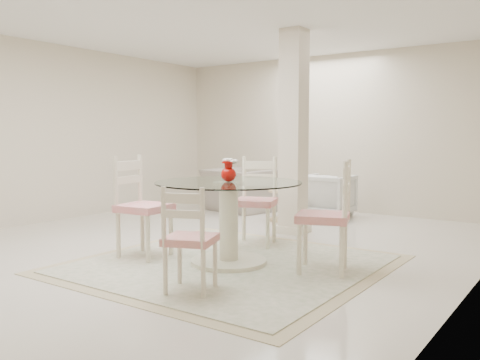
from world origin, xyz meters
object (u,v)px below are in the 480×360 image
Objects in this scene: dining_chair_south at (188,232)px; armchair_white at (328,195)px; dining_table at (229,223)px; recliner_taupe at (240,190)px; dining_chair_east at (331,208)px; dining_chair_north at (257,194)px; dining_chair_west at (139,199)px; side_table at (283,207)px; column at (294,132)px; red_vase at (229,171)px.

armchair_white is at bearing -100.58° from dining_chair_south.
armchair_white is at bearing 98.42° from dining_table.
recliner_taupe is (-2.04, 3.12, -0.07)m from dining_table.
dining_chair_north is (-1.28, 0.68, -0.01)m from dining_chair_east.
dining_chair_south is at bearing -124.61° from dining_chair_west.
dining_chair_west is (-1.97, -0.58, 0.01)m from dining_chair_east.
dining_chair_west is 3.70m from armchair_white.
side_table is (-0.40, -0.73, -0.13)m from armchair_white.
side_table is (-0.90, 2.64, -0.21)m from dining_table.
column is 2.32× the size of dining_chair_north.
dining_chair_south is 0.89× the size of recliner_taupe.
column is at bearing 70.66° from dining_chair_north.
dining_chair_north is 2.44× the size of side_table.
red_vase is at bearing -93.97° from dining_chair_south.
dining_table is 1.04m from dining_chair_north.
recliner_taupe is at bearing -81.21° from dining_chair_south.
dining_chair_north is (0.01, -0.91, -0.74)m from column.
dining_chair_west reaches higher than dining_chair_south.
recliner_taupe is at bearing 8.33° from armchair_white.
side_table is at bearing -92.66° from dining_chair_south.
column is 1.48m from side_table.
dining_chair_south reaches higher than recliner_taupe.
dining_chair_north is at bearing -89.34° from column.
dining_chair_north is 2.76m from recliner_taupe.
red_vase is 1.11m from dining_chair_south.
dining_chair_north is at bearing 140.30° from recliner_taupe.
recliner_taupe is at bearing 144.65° from column.
dining_chair_east is 1.45m from dining_chair_north.
recliner_taupe is (-1.05, 3.40, -0.27)m from dining_chair_west.
dining_chair_north reaches higher than dining_table.
dining_chair_north is (-0.30, 0.98, 0.18)m from dining_table.
dining_chair_east is (0.98, 0.30, 0.19)m from dining_table.
dining_chair_south is (0.61, -2.86, -0.83)m from column.
dining_chair_south is at bearing -77.99° from column.
dining_chair_west is at bearing -91.75° from side_table.
column reaches higher than dining_chair_south.
dining_chair_west is at bearing -138.52° from dining_chair_north.
red_vase reaches higher than dining_table.
dining_chair_east is 1.45m from dining_chair_south.
dining_chair_south is at bearing -72.93° from dining_table.
red_vase is at bearing 84.29° from dining_table.
column is 2.17m from dining_chair_east.
red_vase is 0.31× the size of armchair_white.
dining_chair_north is (-0.30, 0.98, -0.35)m from red_vase.
dining_chair_east reaches higher than red_vase.
dining_chair_west reaches higher than red_vase.
armchair_white is 0.84m from side_table.
recliner_taupe is (-2.34, 4.09, -0.16)m from dining_chair_south.
armchair_white is (-0.20, 2.39, -0.26)m from dining_chair_north.
armchair_white is (0.49, 3.66, -0.29)m from dining_chair_west.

